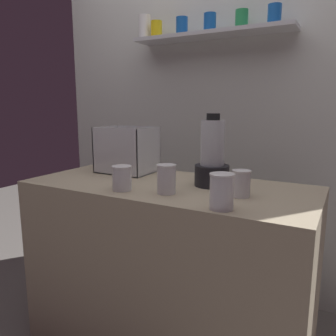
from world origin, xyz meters
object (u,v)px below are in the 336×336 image
Objects in this scene: juice_cup_pomegranate_left at (166,181)px; juice_cup_carrot_right at (241,185)px; juice_cup_beet_far_left at (122,180)px; blender_pitcher at (212,159)px; juice_cup_orange_middle at (222,193)px; carrot_display_bin at (127,159)px.

juice_cup_pomegranate_left is 1.13× the size of juice_cup_carrot_right.
juice_cup_beet_far_left is 0.88× the size of juice_cup_pomegranate_left.
juice_cup_pomegranate_left is at bearing -160.92° from juice_cup_carrot_right.
blender_pitcher reaches higher than juice_cup_beet_far_left.
blender_pitcher is at bearing 117.17° from juice_cup_orange_middle.
blender_pitcher is 2.70× the size of juice_cup_pomegranate_left.
juice_cup_beet_far_left is (0.23, -0.36, -0.03)m from carrot_display_bin.
juice_cup_pomegranate_left reaches higher than juice_cup_beet_far_left.
juice_cup_beet_far_left is at bearing -166.51° from juice_cup_pomegranate_left.
blender_pitcher reaches higher than juice_cup_pomegranate_left.
juice_cup_pomegranate_left is 0.31m from juice_cup_orange_middle.
juice_cup_beet_far_left is at bearing 174.14° from juice_cup_orange_middle.
carrot_display_bin reaches higher than juice_cup_beet_far_left.
juice_cup_pomegranate_left is (0.20, 0.05, 0.01)m from juice_cup_beet_far_left.
juice_cup_carrot_right is at bearing -34.51° from blender_pitcher.
carrot_display_bin is 2.27× the size of juice_cup_orange_middle.
juice_cup_orange_middle is (0.29, -0.10, 0.01)m from juice_cup_pomegranate_left.
juice_cup_beet_far_left is at bearing -139.47° from blender_pitcher.
carrot_display_bin is 2.73× the size of juice_cup_beet_far_left.
juice_cup_orange_middle is (0.17, -0.33, -0.07)m from blender_pitcher.
blender_pitcher is 0.27m from juice_cup_pomegranate_left.
carrot_display_bin is 0.83m from juice_cup_orange_middle.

